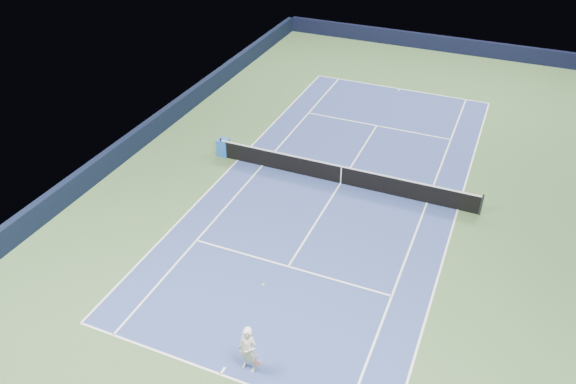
% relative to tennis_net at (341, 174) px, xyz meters
% --- Properties ---
extents(ground, '(40.00, 40.00, 0.00)m').
position_rel_tennis_net_xyz_m(ground, '(0.00, 0.00, -0.50)').
color(ground, '#395A31').
rests_on(ground, ground).
extents(wall_far, '(22.00, 0.35, 1.10)m').
position_rel_tennis_net_xyz_m(wall_far, '(0.00, 19.82, 0.05)').
color(wall_far, black).
rests_on(wall_far, ground).
extents(wall_left, '(0.35, 40.00, 1.10)m').
position_rel_tennis_net_xyz_m(wall_left, '(-10.82, 0.00, 0.05)').
color(wall_left, black).
rests_on(wall_left, ground).
extents(court_surface, '(10.97, 23.77, 0.01)m').
position_rel_tennis_net_xyz_m(court_surface, '(0.00, 0.00, -0.50)').
color(court_surface, navy).
rests_on(court_surface, ground).
extents(baseline_far, '(10.97, 0.08, 0.00)m').
position_rel_tennis_net_xyz_m(baseline_far, '(0.00, 11.88, -0.50)').
color(baseline_far, white).
rests_on(baseline_far, ground).
extents(baseline_near, '(10.97, 0.08, 0.00)m').
position_rel_tennis_net_xyz_m(baseline_near, '(0.00, -11.88, -0.50)').
color(baseline_near, white).
rests_on(baseline_near, ground).
extents(sideline_doubles_right, '(0.08, 23.77, 0.00)m').
position_rel_tennis_net_xyz_m(sideline_doubles_right, '(5.49, 0.00, -0.50)').
color(sideline_doubles_right, white).
rests_on(sideline_doubles_right, ground).
extents(sideline_doubles_left, '(0.08, 23.77, 0.00)m').
position_rel_tennis_net_xyz_m(sideline_doubles_left, '(-5.49, 0.00, -0.50)').
color(sideline_doubles_left, white).
rests_on(sideline_doubles_left, ground).
extents(sideline_singles_right, '(0.08, 23.77, 0.00)m').
position_rel_tennis_net_xyz_m(sideline_singles_right, '(4.12, 0.00, -0.50)').
color(sideline_singles_right, white).
rests_on(sideline_singles_right, ground).
extents(sideline_singles_left, '(0.08, 23.77, 0.00)m').
position_rel_tennis_net_xyz_m(sideline_singles_left, '(-4.12, 0.00, -0.50)').
color(sideline_singles_left, white).
rests_on(sideline_singles_left, ground).
extents(service_line_far, '(8.23, 0.08, 0.00)m').
position_rel_tennis_net_xyz_m(service_line_far, '(0.00, 6.40, -0.50)').
color(service_line_far, white).
rests_on(service_line_far, ground).
extents(service_line_near, '(8.23, 0.08, 0.00)m').
position_rel_tennis_net_xyz_m(service_line_near, '(0.00, -6.40, -0.50)').
color(service_line_near, white).
rests_on(service_line_near, ground).
extents(center_service_line, '(0.08, 12.80, 0.00)m').
position_rel_tennis_net_xyz_m(center_service_line, '(0.00, 0.00, -0.50)').
color(center_service_line, white).
rests_on(center_service_line, ground).
extents(center_mark_far, '(0.08, 0.30, 0.00)m').
position_rel_tennis_net_xyz_m(center_mark_far, '(0.00, 11.73, -0.50)').
color(center_mark_far, white).
rests_on(center_mark_far, ground).
extents(center_mark_near, '(0.08, 0.30, 0.00)m').
position_rel_tennis_net_xyz_m(center_mark_near, '(0.00, -11.73, -0.50)').
color(center_mark_near, white).
rests_on(center_mark_near, ground).
extents(tennis_net, '(12.90, 0.10, 1.07)m').
position_rel_tennis_net_xyz_m(tennis_net, '(0.00, 0.00, 0.00)').
color(tennis_net, black).
rests_on(tennis_net, ground).
extents(sponsor_cube, '(0.61, 0.53, 0.90)m').
position_rel_tennis_net_xyz_m(sponsor_cube, '(-6.40, 0.19, -0.06)').
color(sponsor_cube, blue).
rests_on(sponsor_cube, ground).
extents(tennis_player, '(0.82, 1.28, 2.82)m').
position_rel_tennis_net_xyz_m(tennis_player, '(0.74, -11.32, 0.38)').
color(tennis_player, white).
rests_on(tennis_player, ground).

